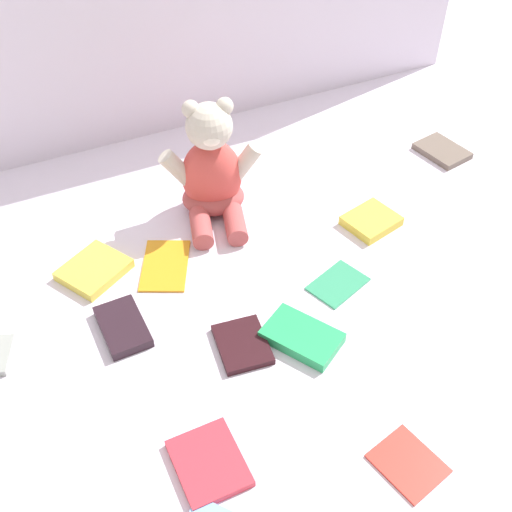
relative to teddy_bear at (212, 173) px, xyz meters
name	(u,v)px	position (x,y,z in m)	size (l,w,h in m)	color
ground_plane	(227,263)	(-0.04, -0.16, -0.09)	(3.20, 3.20, 0.00)	silver
teddy_bear	(212,173)	(0.00, 0.00, 0.00)	(0.20, 0.20, 0.25)	#D84C47
book_case_0	(442,151)	(0.55, -0.04, -0.08)	(0.08, 0.11, 0.01)	#67584D
book_case_1	(408,463)	(0.03, -0.64, -0.09)	(0.08, 0.09, 0.01)	red
book_case_2	(165,264)	(-0.15, -0.12, -0.09)	(0.08, 0.13, 0.01)	orange
book_case_3	(209,463)	(-0.22, -0.52, -0.09)	(0.09, 0.11, 0.01)	#CC2E3C
book_case_4	(242,344)	(-0.09, -0.35, -0.09)	(0.08, 0.10, 0.01)	black
book_case_6	(338,283)	(0.12, -0.29, -0.09)	(0.07, 0.10, 0.01)	#349467
book_case_7	(94,270)	(-0.27, -0.08, -0.08)	(0.10, 0.11, 0.02)	gold
book_case_8	(371,221)	(0.26, -0.18, -0.08)	(0.08, 0.10, 0.02)	gold
book_case_9	(123,327)	(-0.26, -0.23, -0.08)	(0.07, 0.11, 0.02)	black
book_case_11	(302,337)	(0.00, -0.38, -0.08)	(0.08, 0.12, 0.02)	#26A55C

